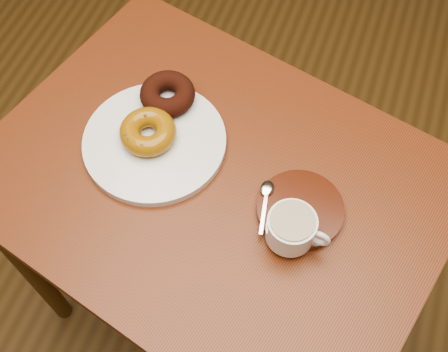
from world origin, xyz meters
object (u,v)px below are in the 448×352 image
(donut_plate, at_px, (155,142))
(saucer, at_px, (300,210))
(cafe_table, at_px, (214,209))
(coffee_cup, at_px, (292,228))

(donut_plate, bearing_deg, saucer, -8.91)
(cafe_table, height_order, donut_plate, donut_plate)
(donut_plate, xyz_separation_m, coffee_cup, (0.28, -0.10, 0.04))
(cafe_table, bearing_deg, donut_plate, -179.84)
(saucer, bearing_deg, donut_plate, 171.09)
(cafe_table, xyz_separation_m, coffee_cup, (0.16, -0.07, 0.16))
(donut_plate, distance_m, coffee_cup, 0.30)
(coffee_cup, bearing_deg, saucer, 91.55)
(donut_plate, height_order, saucer, same)
(donut_plate, bearing_deg, coffee_cup, -19.38)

